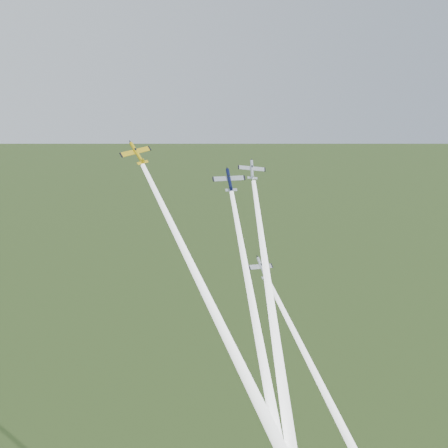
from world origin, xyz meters
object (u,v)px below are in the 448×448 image
plane_silver_low (262,268)px  plane_yellow (137,153)px  plane_navy (229,180)px  plane_silver_right (252,170)px

plane_silver_low → plane_yellow: bearing=140.4°
plane_navy → plane_yellow: bearing=-177.8°
plane_navy → plane_silver_low: (2.89, -9.61, -18.51)m
plane_silver_right → plane_silver_low: plane_silver_right is taller
plane_navy → plane_silver_right: 6.75m
plane_yellow → plane_navy: size_ratio=0.97×
plane_yellow → plane_silver_low: size_ratio=1.08×
plane_silver_low → plane_navy: bearing=100.4°
plane_yellow → plane_silver_right: plane_yellow is taller
plane_yellow → plane_silver_right: bearing=-18.6°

